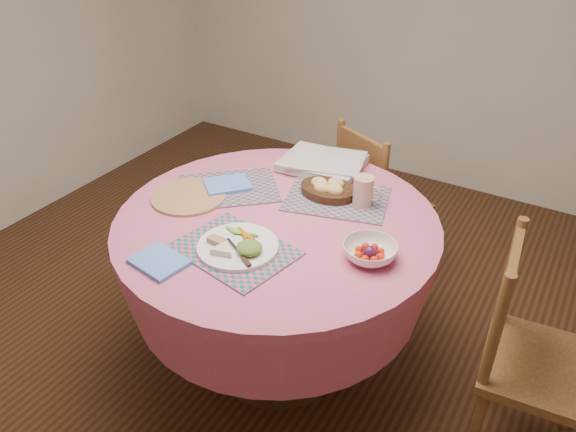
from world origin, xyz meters
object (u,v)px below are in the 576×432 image
bread_bowl (328,188)px  latte_mug (364,191)px  fruit_bowl (370,252)px  chair_right (529,354)px  chair_back (376,199)px  dinner_plate (238,246)px  dining_table (277,260)px  wicker_trivet (189,197)px

bread_bowl → latte_mug: latte_mug is taller
fruit_bowl → chair_right: bearing=14.6°
chair_right → latte_mug: bearing=71.9°
chair_back → chair_right: bearing=165.4°
dinner_plate → bread_bowl: bearing=79.8°
dining_table → chair_right: 0.97m
chair_back → dinner_plate: size_ratio=2.97×
chair_back → fruit_bowl: (0.33, -0.88, 0.34)m
chair_back → dining_table: bearing=109.8°
fruit_bowl → dining_table: bearing=172.8°
bread_bowl → fruit_bowl: 0.44m
chair_back → wicker_trivet: bearing=87.1°
dinner_plate → bread_bowl: bread_bowl is taller
bread_bowl → fruit_bowl: (0.32, -0.31, -0.01)m
chair_back → dinner_plate: 1.13m
dinner_plate → chair_back: bearing=85.7°
dining_table → latte_mug: 0.44m
wicker_trivet → dining_table: bearing=6.9°
dining_table → fruit_bowl: bearing=-7.2°
wicker_trivet → fruit_bowl: fruit_bowl is taller
dining_table → dinner_plate: dinner_plate is taller
chair_right → bread_bowl: 0.95m
chair_right → chair_back: chair_right is taller
dining_table → chair_right: bearing=5.6°
wicker_trivet → dinner_plate: bearing=-27.0°
chair_right → wicker_trivet: 1.39m
bread_bowl → latte_mug: size_ratio=1.94×
chair_right → latte_mug: (-0.72, 0.16, 0.35)m
chair_right → dinner_plate: 1.07m
chair_right → latte_mug: size_ratio=7.47×
dining_table → wicker_trivet: size_ratio=4.13×
dinner_plate → fruit_bowl: (0.41, 0.19, 0.01)m
wicker_trivet → bread_bowl: (0.47, 0.30, 0.03)m
chair_right → fruit_bowl: size_ratio=4.75×
bread_bowl → latte_mug: 0.16m
dinner_plate → dining_table: bearing=88.7°
wicker_trivet → fruit_bowl: size_ratio=1.61×
dining_table → chair_back: size_ratio=1.47×
dinner_plate → chair_right: bearing=19.2°
dining_table → chair_back: (0.08, 0.83, -0.11)m
chair_back → bread_bowl: (0.01, -0.57, 0.34)m
chair_back → wicker_trivet: size_ratio=2.82×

